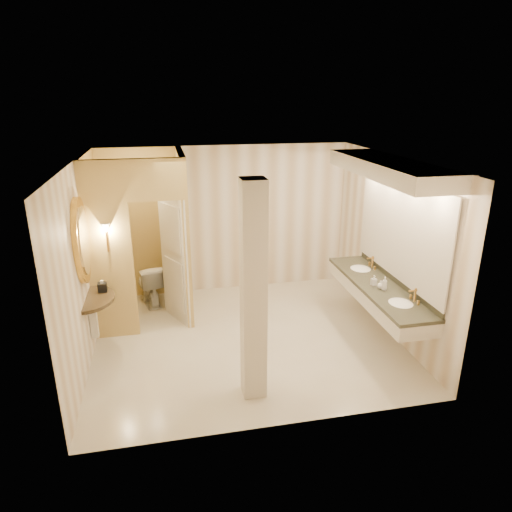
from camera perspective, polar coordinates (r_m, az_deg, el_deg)
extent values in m
plane|color=beige|center=(7.12, -1.25, -10.21)|extent=(4.50, 4.50, 0.00)
plane|color=white|center=(6.23, -1.43, 11.84)|extent=(4.50, 4.50, 0.00)
cube|color=silver|center=(8.44, -3.81, 4.53)|extent=(4.50, 0.02, 2.70)
cube|color=silver|center=(4.76, 3.09, -7.85)|extent=(4.50, 0.02, 2.70)
cube|color=silver|center=(6.56, -21.04, -1.27)|extent=(0.02, 4.00, 2.70)
cube|color=silver|center=(7.28, 16.36, 1.28)|extent=(0.02, 4.00, 2.70)
cube|color=#D5B66F|center=(7.66, -8.95, 2.74)|extent=(0.10, 1.50, 2.70)
cube|color=#D5B66F|center=(6.98, -17.84, 0.34)|extent=(0.65, 0.10, 2.70)
cube|color=#D5B66F|center=(6.68, -12.52, 9.31)|extent=(0.80, 0.10, 0.60)
cube|color=beige|center=(7.37, -10.09, -0.46)|extent=(0.41, 0.73, 2.10)
cylinder|color=#B38139|center=(6.86, -18.06, 1.73)|extent=(0.03, 0.03, 0.30)
cone|color=beige|center=(6.80, -18.24, 3.33)|extent=(0.14, 0.14, 0.14)
cube|color=beige|center=(7.08, 15.00, -4.50)|extent=(0.60, 2.43, 0.24)
cube|color=black|center=(7.03, 15.08, -3.61)|extent=(0.64, 2.47, 0.05)
cube|color=black|center=(7.13, 17.15, -2.87)|extent=(0.03, 2.43, 0.10)
ellipsoid|color=white|center=(6.52, 17.60, -5.97)|extent=(0.40, 0.44, 0.15)
cylinder|color=#B38139|center=(6.56, 19.25, -4.73)|extent=(0.03, 0.03, 0.22)
ellipsoid|color=white|center=(7.59, 12.90, -1.85)|extent=(0.40, 0.44, 0.15)
cylinder|color=#B38139|center=(7.62, 14.35, -0.82)|extent=(0.03, 0.03, 0.22)
cube|color=white|center=(6.88, 17.76, 3.14)|extent=(0.03, 2.43, 1.40)
cube|color=beige|center=(6.57, 16.43, 10.50)|extent=(0.75, 2.63, 0.22)
cylinder|color=black|center=(6.79, -20.30, -5.06)|extent=(0.91, 0.91, 0.05)
cube|color=beige|center=(6.91, -19.68, -7.30)|extent=(0.10, 0.10, 0.60)
cylinder|color=gold|center=(6.49, -21.00, 1.80)|extent=(0.07, 0.91, 0.91)
cylinder|color=white|center=(6.49, -20.66, 1.82)|extent=(0.02, 0.73, 0.73)
cube|color=beige|center=(5.31, -0.33, -4.77)|extent=(0.28, 0.28, 2.70)
cube|color=black|center=(6.88, -18.65, -3.71)|extent=(0.13, 0.13, 0.13)
imported|color=white|center=(8.28, -13.12, -3.42)|extent=(0.58, 0.81, 0.75)
imported|color=beige|center=(6.95, 14.53, -2.95)|extent=(0.08, 0.08, 0.15)
imported|color=silver|center=(6.86, 15.33, -3.47)|extent=(0.11, 0.11, 0.12)
imported|color=#C6B28C|center=(6.81, 15.77, -3.32)|extent=(0.10, 0.10, 0.20)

